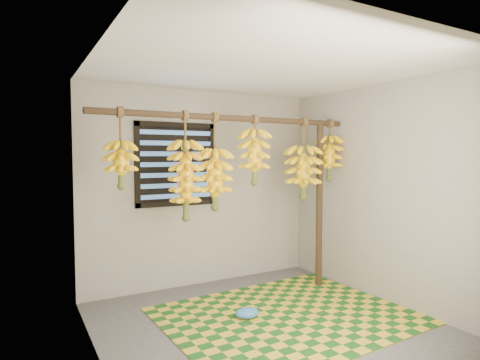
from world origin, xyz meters
TOP-DOWN VIEW (x-y plane):
  - floor at (0.00, 0.00)m, footprint 3.00×3.00m
  - ceiling at (0.00, 0.00)m, footprint 3.00×3.00m
  - wall_back at (0.00, 1.50)m, footprint 3.00×0.01m
  - wall_left at (-1.50, 0.00)m, footprint 0.01×3.00m
  - wall_right at (1.50, 0.00)m, footprint 0.01×3.00m
  - window at (-0.35, 1.48)m, footprint 1.00×0.04m
  - hanging_pole at (0.00, 0.70)m, footprint 3.00×0.06m
  - support_post at (1.20, 0.70)m, footprint 0.08×0.08m
  - woven_mat at (0.29, 0.11)m, footprint 2.45×1.99m
  - plastic_bag at (-0.09, 0.25)m, footprint 0.26×0.21m
  - banana_bunch_a at (-1.18, 0.70)m, footprint 0.30×0.30m
  - banana_bunch_b at (-0.54, 0.70)m, footprint 0.32×0.32m
  - banana_bunch_c at (-0.22, 0.70)m, footprint 0.33×0.33m
  - banana_bunch_d at (0.27, 0.70)m, footprint 0.32×0.32m
  - banana_bunch_e at (0.95, 0.70)m, footprint 0.40×0.40m
  - banana_bunch_f at (1.35, 0.70)m, footprint 0.31×0.31m

SIDE VIEW (x-z plane):
  - floor at x=0.00m, z-range -0.01..0.00m
  - woven_mat at x=0.29m, z-range 0.00..0.01m
  - plastic_bag at x=-0.09m, z-range 0.01..0.11m
  - support_post at x=1.20m, z-range 0.00..2.00m
  - wall_back at x=0.00m, z-range 0.00..2.40m
  - wall_left at x=-1.50m, z-range 0.00..2.40m
  - wall_right at x=1.50m, z-range 0.00..2.40m
  - banana_bunch_b at x=-0.54m, z-range 0.81..1.90m
  - banana_bunch_c at x=-0.22m, z-range 0.86..1.86m
  - banana_bunch_e at x=0.95m, z-range 0.93..1.88m
  - window at x=-0.35m, z-range 1.00..2.00m
  - banana_bunch_a at x=-1.18m, z-range 1.15..1.90m
  - banana_bunch_f at x=1.35m, z-range 1.20..1.95m
  - banana_bunch_d at x=0.27m, z-range 1.21..1.97m
  - hanging_pole at x=0.00m, z-range 1.97..2.03m
  - ceiling at x=0.00m, z-range 2.40..2.41m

